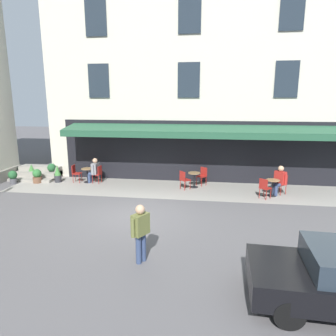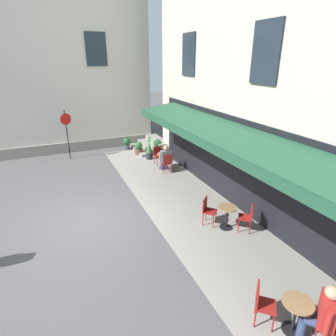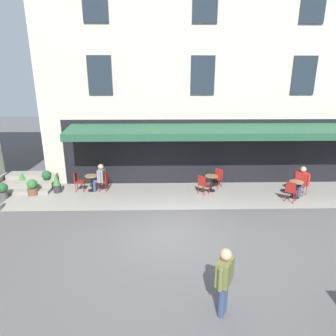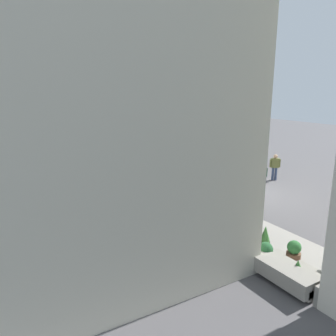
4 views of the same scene
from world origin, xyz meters
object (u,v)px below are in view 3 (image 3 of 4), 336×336
Objects in this scene: cafe_chair_red_under_awning at (105,180)px; potted_plant_entrance_left at (47,177)px; cafe_chair_red_corner_left at (218,176)px; cafe_table_near_entrance at (92,181)px; cafe_chair_red_corner_right at (78,180)px; cafe_table_mid_terrace at (296,187)px; cafe_chair_red_facing_street at (291,190)px; cafe_chair_red_near_door at (303,183)px; potted_plant_under_sign at (32,187)px; walking_pedestrian_in_olive at (224,277)px; potted_plant_entrance_right at (22,180)px; seated_companion_in_grey at (100,177)px; cafe_chair_red_kerbside at (203,183)px; seated_patron_in_red at (301,180)px; potted_plant_mid_terrace at (57,183)px; potted_plant_by_steps at (3,190)px; cafe_table_streetside at (211,181)px.

cafe_chair_red_under_awning is 3.01m from potted_plant_entrance_left.
cafe_chair_red_corner_left is at bearing -175.73° from cafe_chair_red_under_awning.
cafe_chair_red_corner_right is at bearing 2.35° from cafe_table_near_entrance.
potted_plant_entrance_left is (11.46, -1.65, -0.02)m from cafe_table_mid_terrace.
cafe_chair_red_corner_left is at bearing -33.88° from cafe_chair_red_facing_street.
cafe_chair_red_under_awning reaches higher than potted_plant_entrance_left.
cafe_chair_red_near_door reaches higher than potted_plant_under_sign.
cafe_table_near_entrance is 0.82× the size of cafe_chair_red_under_awning.
potted_plant_entrance_right is (8.06, -8.02, -0.57)m from walking_pedestrian_in_olive.
potted_plant_entrance_right is (12.20, -2.06, -0.18)m from cafe_chair_red_facing_street.
seated_companion_in_grey is at bearing -3.72° from cafe_chair_red_near_door.
cafe_table_mid_terrace is 0.92× the size of potted_plant_entrance_left.
cafe_chair_red_under_awning is 0.56× the size of walking_pedestrian_in_olive.
seated_patron_in_red reaches higher than cafe_chair_red_kerbside.
cafe_chair_red_under_awning is 8.58m from cafe_table_mid_terrace.
potted_plant_mid_terrace reaches higher than cafe_chair_red_corner_left.
cafe_chair_red_kerbside reaches higher than potted_plant_entrance_left.
cafe_chair_red_corner_right is at bearing 168.61° from potted_plant_entrance_right.
cafe_chair_red_corner_right reaches higher than potted_plant_under_sign.
cafe_chair_red_under_awning is 1.00× the size of cafe_chair_red_corner_left.
cafe_chair_red_corner_left reaches higher than potted_plant_entrance_left.
potted_plant_entrance_right reaches higher than potted_plant_by_steps.
cafe_table_mid_terrace is at bearing 175.29° from potted_plant_mid_terrace.
potted_plant_entrance_right is at bearing -5.19° from cafe_chair_red_near_door.
potted_plant_entrance_left is (2.93, -0.67, -0.08)m from cafe_chair_red_under_awning.
cafe_chair_red_facing_street is 8.45m from seated_companion_in_grey.
cafe_chair_red_corner_right is at bearing -165.92° from potted_plant_by_steps.
cafe_chair_red_corner_right and cafe_chair_red_corner_left have the same top height.
potted_plant_mid_terrace is at bearing 3.35° from seated_companion_in_grey.
seated_patron_in_red is 1.85× the size of potted_plant_under_sign.
cafe_chair_red_facing_street and cafe_chair_red_corner_left have the same top height.
cafe_chair_red_corner_right reaches higher than potted_plant_by_steps.
cafe_chair_red_corner_right is at bearing -5.62° from cafe_chair_red_kerbside.
potted_plant_under_sign is 0.89× the size of potted_plant_entrance_left.
walking_pedestrian_in_olive is (4.57, 6.43, 0.45)m from cafe_table_mid_terrace.
cafe_table_mid_terrace is at bearing 173.59° from cafe_chair_red_kerbside.
potted_plant_by_steps is (8.29, -6.68, -0.56)m from walking_pedestrian_in_olive.
potted_plant_entrance_left is at bearing -5.55° from cafe_table_streetside.
cafe_chair_red_kerbside is (4.03, -0.45, 0.06)m from cafe_table_mid_terrace.
walking_pedestrian_in_olive is at bearing 85.54° from cafe_chair_red_kerbside.
cafe_table_mid_terrace is at bearing 39.17° from seated_patron_in_red.
walking_pedestrian_in_olive is (4.89, 6.69, 0.23)m from seated_patron_in_red.
cafe_chair_red_corner_right and cafe_chair_red_near_door have the same top height.
cafe_chair_red_corner_left is 7.94m from walking_pedestrian_in_olive.
potted_plant_mid_terrace reaches higher than cafe_chair_red_near_door.
cafe_chair_red_kerbside is 4.75m from seated_companion_in_grey.
cafe_table_near_entrance is 3.52m from potted_plant_entrance_right.
seated_patron_in_red is 13.02m from potted_plant_entrance_right.
cafe_chair_red_under_awning is at bearing 173.61° from cafe_table_near_entrance.
potted_plant_entrance_right is (1.91, -0.71, -0.08)m from potted_plant_mid_terrace.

